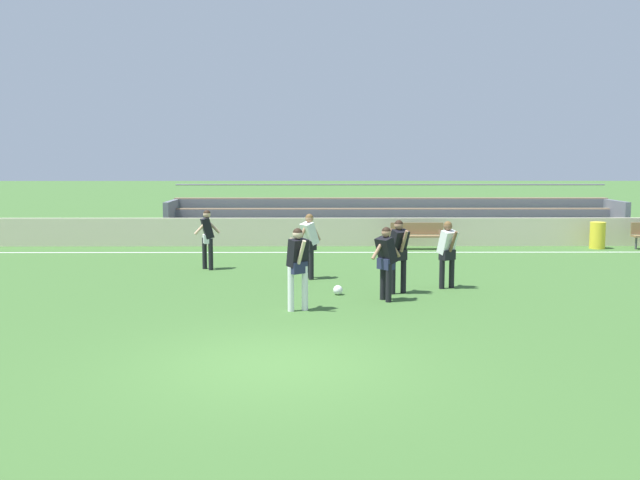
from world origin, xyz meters
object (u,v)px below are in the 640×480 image
trash_bin (597,235)px  player_white_on_ball (447,249)px  player_dark_wide_left (298,262)px  bleacher_stand (394,217)px  player_dark_overlapping (207,234)px  bench_centre_sideline (417,233)px  soccer_ball (338,290)px  player_dark_dropping_back (398,250)px  player_dark_deep_cover (386,257)px  player_white_pressing_high (309,240)px

trash_bin → player_white_on_ball: (-6.51, -7.32, 0.50)m
trash_bin → player_dark_wide_left: size_ratio=0.54×
bleacher_stand → player_white_on_ball: size_ratio=10.61×
trash_bin → player_dark_overlapping: player_dark_overlapping is taller
bench_centre_sideline → soccer_ball: bench_centre_sideline is taller
bench_centre_sideline → soccer_ball: bearing=-110.3°
player_dark_dropping_back → player_dark_wide_left: size_ratio=1.00×
bench_centre_sideline → soccer_ball: 8.53m
trash_bin → soccer_ball: bearing=-138.5°
player_dark_deep_cover → soccer_ball: 1.50m
bleacher_stand → trash_bin: bearing=-24.6°
player_dark_deep_cover → bleacher_stand: bearing=82.9°
soccer_ball → bleacher_stand: bearing=77.4°
bench_centre_sideline → player_dark_dropping_back: bearing=-101.2°
player_dark_dropping_back → player_dark_deep_cover: bearing=-113.8°
player_dark_wide_left → soccer_ball: bearing=62.4°
player_dark_wide_left → player_dark_overlapping: bearing=116.4°
trash_bin → player_white_pressing_high: (-9.82, -5.97, 0.55)m
bleacher_stand → bench_centre_sideline: bearing=-81.8°
player_dark_deep_cover → player_dark_wide_left: (-1.90, -0.99, 0.06)m
bench_centre_sideline → player_dark_overlapping: 7.79m
player_dark_overlapping → player_dark_wide_left: (2.66, -5.36, 0.03)m
trash_bin → soccer_ball: trash_bin is taller
player_dark_wide_left → soccer_ball: player_dark_wide_left is taller
player_dark_dropping_back → soccer_ball: player_dark_dropping_back is taller
player_dark_deep_cover → soccer_ball: bearing=146.2°
trash_bin → player_dark_deep_cover: player_dark_deep_cover is taller
player_white_pressing_high → player_dark_wide_left: bearing=-93.1°
player_white_on_ball → bench_centre_sideline: bearing=87.5°
bleacher_stand → bench_centre_sideline: (0.46, -3.17, -0.29)m
player_dark_wide_left → trash_bin: bearing=44.3°
bench_centre_sideline → player_dark_deep_cover: (-1.92, -8.67, 0.42)m
player_dark_wide_left → player_white_on_ball: bearing=35.0°
player_dark_dropping_back → bleacher_stand: bearing=84.3°
trash_bin → player_dark_wide_left: (-10.03, -9.78, 0.56)m
player_dark_dropping_back → player_white_on_ball: (1.25, 0.64, -0.06)m
player_dark_deep_cover → player_white_pressing_high: player_white_pressing_high is taller
bench_centre_sideline → trash_bin: bearing=1.1°
player_dark_overlapping → player_dark_wide_left: bearing=-63.6°
bench_centre_sideline → soccer_ball: size_ratio=8.18×
player_white_pressing_high → player_dark_overlapping: 3.25m
trash_bin → player_dark_deep_cover: bearing=-132.7°
soccer_ball → bench_centre_sideline: bearing=69.7°
soccer_ball → player_white_pressing_high: bearing=107.4°
player_dark_wide_left → soccer_ball: size_ratio=7.76×
player_dark_deep_cover → player_white_on_ball: 2.18m
player_dark_overlapping → player_dark_wide_left: 5.98m
bench_centre_sideline → player_white_on_ball: player_white_on_ball is taller
trash_bin → player_dark_overlapping: size_ratio=0.55×
player_dark_overlapping → soccer_ball: size_ratio=7.59×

